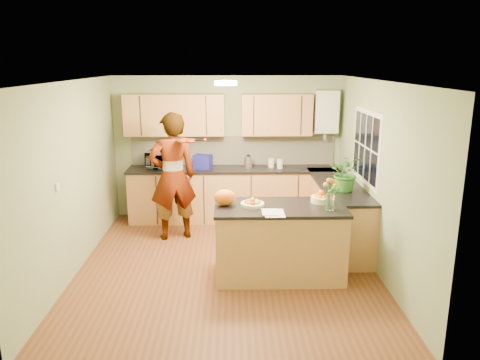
{
  "coord_description": "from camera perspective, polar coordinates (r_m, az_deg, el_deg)",
  "views": [
    {
      "loc": [
        0.07,
        -5.96,
        2.74
      ],
      "look_at": [
        0.19,
        0.5,
        1.09
      ],
      "focal_mm": 35.0,
      "sensor_mm": 36.0,
      "label": 1
    }
  ],
  "objects": [
    {
      "name": "wall_front",
      "position": [
        4.0,
        -2.03,
        -7.56
      ],
      "size": [
        4.0,
        0.02,
        2.5
      ],
      "primitive_type": "cube",
      "color": "gray",
      "rests_on": "floor"
    },
    {
      "name": "fruit_dish",
      "position": [
        5.93,
        1.54,
        -2.81
      ],
      "size": [
        0.3,
        0.3,
        0.1
      ],
      "color": "#FBF0C9",
      "rests_on": "peninsula_island"
    },
    {
      "name": "floor",
      "position": [
        6.56,
        -1.62,
        -10.39
      ],
      "size": [
        4.5,
        4.5,
        0.0
      ],
      "primitive_type": "plane",
      "color": "brown",
      "rests_on": "ground"
    },
    {
      "name": "peninsula_island",
      "position": [
        6.12,
        4.81,
        -7.42
      ],
      "size": [
        1.66,
        0.85,
        0.95
      ],
      "color": "#B78249",
      "rests_on": "floor"
    },
    {
      "name": "kettle",
      "position": [
        8.11,
        1.01,
        2.28
      ],
      "size": [
        0.15,
        0.15,
        0.27
      ],
      "rotation": [
        0.0,
        0.0,
        0.33
      ],
      "color": "silver",
      "rests_on": "back_counter"
    },
    {
      "name": "flower_vase",
      "position": [
        5.8,
        11.05,
        -0.76
      ],
      "size": [
        0.25,
        0.25,
        0.46
      ],
      "rotation": [
        0.0,
        0.0,
        0.33
      ],
      "color": "silver",
      "rests_on": "peninsula_island"
    },
    {
      "name": "boiler",
      "position": [
        8.26,
        10.42,
        8.2
      ],
      "size": [
        0.4,
        0.3,
        0.86
      ],
      "color": "white",
      "rests_on": "wall_back"
    },
    {
      "name": "right_counter",
      "position": [
        7.36,
        11.79,
        -3.97
      ],
      "size": [
        0.62,
        2.24,
        0.94
      ],
      "color": "#B78249",
      "rests_on": "floor"
    },
    {
      "name": "orange_bag",
      "position": [
        5.95,
        -1.85,
        -2.12
      ],
      "size": [
        0.29,
        0.25,
        0.21
      ],
      "primitive_type": "ellipsoid",
      "rotation": [
        0.0,
        0.0,
        0.05
      ],
      "color": "orange",
      "rests_on": "peninsula_island"
    },
    {
      "name": "upper_cabinets",
      "position": [
        8.09,
        -2.84,
        7.96
      ],
      "size": [
        3.2,
        0.34,
        0.7
      ],
      "color": "#B78249",
      "rests_on": "wall_back"
    },
    {
      "name": "jar_cream",
      "position": [
        8.16,
        3.84,
        2.09
      ],
      "size": [
        0.11,
        0.11,
        0.16
      ],
      "primitive_type": "cylinder",
      "rotation": [
        0.0,
        0.0,
        -0.08
      ],
      "color": "#FBF0C9",
      "rests_on": "back_counter"
    },
    {
      "name": "light_switch",
      "position": [
        5.92,
        -21.36,
        -0.78
      ],
      "size": [
        0.02,
        0.09,
        0.09
      ],
      "primitive_type": "cube",
      "color": "white",
      "rests_on": "wall_left"
    },
    {
      "name": "jar_white",
      "position": [
        8.11,
        4.89,
        1.97
      ],
      "size": [
        0.11,
        0.11,
        0.16
      ],
      "primitive_type": "cylinder",
      "rotation": [
        0.0,
        0.0,
        0.09
      ],
      "color": "white",
      "rests_on": "back_counter"
    },
    {
      "name": "window_right",
      "position": [
        6.94,
        15.06,
        3.93
      ],
      "size": [
        0.01,
        1.3,
        1.05
      ],
      "color": "white",
      "rests_on": "wall_right"
    },
    {
      "name": "papers",
      "position": [
        5.67,
        4.2,
        -4.04
      ],
      "size": [
        0.24,
        0.33,
        0.01
      ],
      "primitive_type": "cube",
      "color": "white",
      "rests_on": "peninsula_island"
    },
    {
      "name": "wall_back",
      "position": [
        8.35,
        -1.54,
        4.0
      ],
      "size": [
        4.0,
        0.02,
        2.5
      ],
      "primitive_type": "cube",
      "color": "gray",
      "rests_on": "floor"
    },
    {
      "name": "back_counter",
      "position": [
        8.23,
        -0.83,
        -1.72
      ],
      "size": [
        3.64,
        0.62,
        0.94
      ],
      "color": "#B78249",
      "rests_on": "floor"
    },
    {
      "name": "violinist",
      "position": [
        7.32,
        -8.2,
        0.41
      ],
      "size": [
        0.84,
        0.69,
        2.0
      ],
      "primitive_type": "imported",
      "rotation": [
        0.0,
        0.0,
        3.46
      ],
      "color": "#EDB791",
      "rests_on": "floor"
    },
    {
      "name": "blue_box",
      "position": [
        8.1,
        -4.56,
        2.26
      ],
      "size": [
        0.34,
        0.29,
        0.23
      ],
      "primitive_type": "cube",
      "rotation": [
        0.0,
        0.0,
        -0.31
      ],
      "color": "navy",
      "rests_on": "back_counter"
    },
    {
      "name": "microwave",
      "position": [
        8.18,
        -9.34,
        2.46
      ],
      "size": [
        0.61,
        0.48,
        0.3
      ],
      "primitive_type": "imported",
      "rotation": [
        0.0,
        0.0,
        -0.24
      ],
      "color": "white",
      "rests_on": "back_counter"
    },
    {
      "name": "splashback",
      "position": [
        8.34,
        -0.85,
        3.65
      ],
      "size": [
        3.6,
        0.02,
        0.52
      ],
      "primitive_type": "cube",
      "color": "beige",
      "rests_on": "back_counter"
    },
    {
      "name": "orange_bowl",
      "position": [
        6.17,
        9.86,
        -2.11
      ],
      "size": [
        0.27,
        0.27,
        0.15
      ],
      "color": "#FBF0C9",
      "rests_on": "peninsula_island"
    },
    {
      "name": "violin",
      "position": [
        6.97,
        -6.95,
        4.79
      ],
      "size": [
        0.6,
        0.52,
        0.15
      ],
      "primitive_type": null,
      "rotation": [
        0.17,
        0.0,
        -0.61
      ],
      "color": "#501A05",
      "rests_on": "violinist"
    },
    {
      "name": "potted_plant",
      "position": [
        6.77,
        12.89,
        0.83
      ],
      "size": [
        0.59,
        0.55,
        0.53
      ],
      "primitive_type": "imported",
      "rotation": [
        0.0,
        0.0,
        -0.34
      ],
      "color": "#327B29",
      "rests_on": "right_counter"
    },
    {
      "name": "ceiling",
      "position": [
        5.97,
        -1.79,
        11.99
      ],
      "size": [
        4.0,
        4.5,
        0.02
      ],
      "primitive_type": "cube",
      "color": "silver",
      "rests_on": "wall_back"
    },
    {
      "name": "wall_right",
      "position": [
        6.44,
        16.39,
        0.33
      ],
      "size": [
        0.02,
        4.5,
        2.5
      ],
      "primitive_type": "cube",
      "color": "gray",
      "rests_on": "floor"
    },
    {
      "name": "wall_left",
      "position": [
        6.48,
        -19.67,
        0.17
      ],
      "size": [
        0.02,
        4.5,
        2.5
      ],
      "primitive_type": "cube",
      "color": "gray",
      "rests_on": "floor"
    },
    {
      "name": "ceiling_lamp",
      "position": [
        6.27,
        -1.76,
        11.74
      ],
      "size": [
        0.3,
        0.3,
        0.07
      ],
      "color": "#FFEABF",
      "rests_on": "ceiling"
    }
  ]
}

